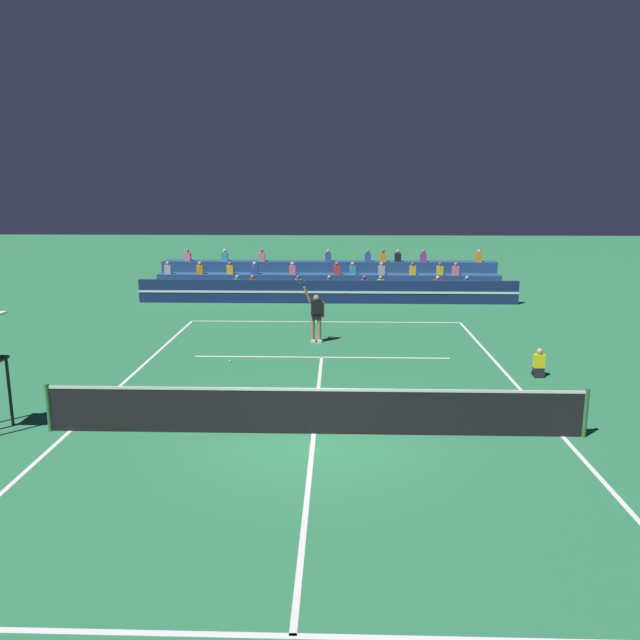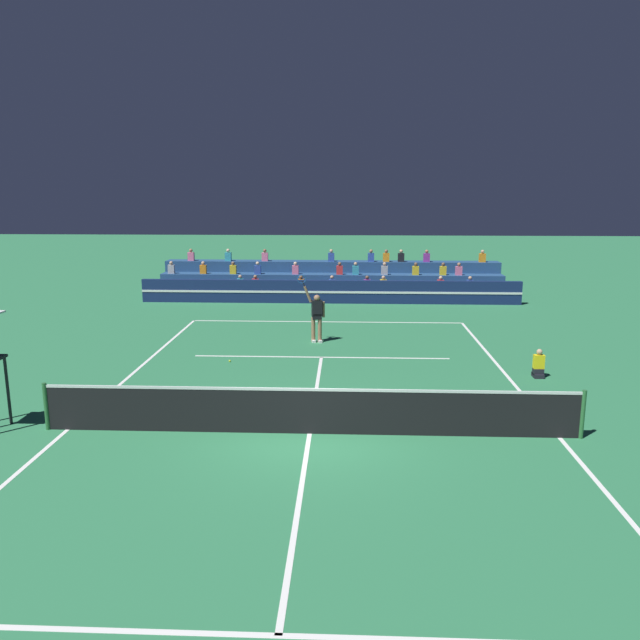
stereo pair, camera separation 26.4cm
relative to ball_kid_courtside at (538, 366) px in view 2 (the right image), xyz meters
name	(u,v)px [view 2 (the right image)]	position (x,y,z in m)	size (l,w,h in m)	color
ground_plane	(310,434)	(-6.36, -4.52, -0.33)	(120.00, 120.00, 0.00)	#2D7A4C
court_lines	(310,433)	(-6.36, -4.52, -0.33)	(11.10, 23.90, 0.01)	white
tennis_net	(309,411)	(-6.36, -4.52, 0.21)	(12.00, 0.10, 1.10)	#2D6B38
sponsor_banner_wall	(330,292)	(-6.36, 11.64, 0.22)	(18.00, 0.26, 1.10)	navy
bleacher_stand	(331,282)	(-6.35, 14.17, 0.32)	(17.32, 2.85, 2.28)	navy
ball_kid_courtside	(538,366)	(0.00, 0.00, 0.00)	(0.30, 0.36, 0.84)	black
tennis_player	(316,315)	(-6.62, 3.92, 0.66)	(1.00, 0.33, 2.48)	#9E7051
tennis_ball	(230,361)	(-9.22, 1.22, -0.30)	(0.07, 0.07, 0.07)	#C6DB33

